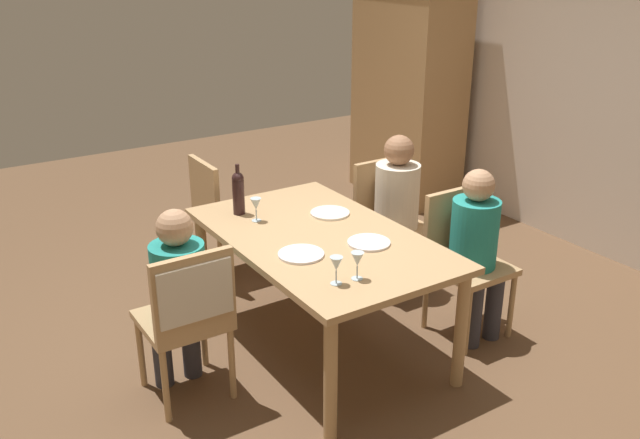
{
  "coord_description": "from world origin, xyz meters",
  "views": [
    {
      "loc": [
        3.1,
        -2.0,
        2.34
      ],
      "look_at": [
        0.0,
        0.0,
        0.85
      ],
      "focal_mm": 38.34,
      "sensor_mm": 36.0,
      "label": 1
    }
  ],
  "objects": [
    {
      "name": "ground_plane",
      "position": [
        0.0,
        0.0,
        0.0
      ],
      "size": [
        10.0,
        10.0,
        0.0
      ],
      "primitive_type": "plane",
      "color": "brown"
    },
    {
      "name": "chair_left_end",
      "position": [
        -1.22,
        -0.09,
        0.53
      ],
      "size": [
        0.44,
        0.44,
        0.92
      ],
      "color": "tan",
      "rests_on": "ground_plane"
    },
    {
      "name": "wine_glass_near_right",
      "position": [
        0.57,
        -0.27,
        0.86
      ],
      "size": [
        0.07,
        0.07,
        0.15
      ],
      "color": "silver",
      "rests_on": "dining_table"
    },
    {
      "name": "rear_room_partition",
      "position": [
        0.0,
        2.7,
        1.35
      ],
      "size": [
        6.4,
        0.12,
        2.7
      ],
      "primitive_type": "cube",
      "color": "beige",
      "rests_on": "ground_plane"
    },
    {
      "name": "handbag",
      "position": [
        -1.22,
        0.35,
        0.11
      ],
      "size": [
        0.29,
        0.13,
        0.22
      ],
      "primitive_type": "cube",
      "rotation": [
        0.0,
        0.0,
        0.05
      ],
      "color": "brown",
      "rests_on": "ground_plane"
    },
    {
      "name": "wine_glass_near_left",
      "position": [
        0.58,
        -0.15,
        0.86
      ],
      "size": [
        0.07,
        0.07,
        0.15
      ],
      "color": "silver",
      "rests_on": "dining_table"
    },
    {
      "name": "person_man_bearded",
      "position": [
        -0.35,
        0.88,
        0.66
      ],
      "size": [
        0.36,
        0.31,
        1.14
      ],
      "rotation": [
        0.0,
        0.0,
        -1.57
      ],
      "color": "#33333D",
      "rests_on": "ground_plane"
    },
    {
      "name": "wine_bottle_tall_green",
      "position": [
        -0.57,
        -0.24,
        0.9
      ],
      "size": [
        0.08,
        0.08,
        0.33
      ],
      "color": "black",
      "rests_on": "dining_table"
    },
    {
      "name": "chair_near",
      "position": [
        0.12,
        -0.88,
        0.59
      ],
      "size": [
        0.46,
        0.44,
        0.92
      ],
      "rotation": [
        0.0,
        0.0,
        1.57
      ],
      "color": "tan",
      "rests_on": "ground_plane"
    },
    {
      "name": "dinner_plate_guest_right",
      "position": [
        0.18,
        -0.24,
        0.76
      ],
      "size": [
        0.26,
        0.26,
        0.01
      ],
      "primitive_type": "cylinder",
      "color": "white",
      "rests_on": "dining_table"
    },
    {
      "name": "wine_glass_centre",
      "position": [
        -0.4,
        -0.21,
        0.86
      ],
      "size": [
        0.07,
        0.07,
        0.15
      ],
      "color": "silver",
      "rests_on": "dining_table"
    },
    {
      "name": "dining_table",
      "position": [
        0.0,
        0.0,
        0.67
      ],
      "size": [
        1.68,
        1.01,
        0.75
      ],
      "color": "tan",
      "rests_on": "ground_plane"
    },
    {
      "name": "dinner_plate_host",
      "position": [
        -0.25,
        0.24,
        0.76
      ],
      "size": [
        0.25,
        0.25,
        0.01
      ],
      "primitive_type": "cylinder",
      "color": "white",
      "rests_on": "dining_table"
    },
    {
      "name": "chair_far_right",
      "position": [
        0.29,
        0.88,
        0.53
      ],
      "size": [
        0.44,
        0.44,
        0.92
      ],
      "rotation": [
        0.0,
        0.0,
        -1.57
      ],
      "color": "tan",
      "rests_on": "ground_plane"
    },
    {
      "name": "chair_far_left",
      "position": [
        -0.47,
        0.88,
        0.53
      ],
      "size": [
        0.44,
        0.44,
        0.92
      ],
      "rotation": [
        0.0,
        0.0,
        -1.57
      ],
      "color": "tan",
      "rests_on": "ground_plane"
    },
    {
      "name": "person_woman_host",
      "position": [
        -0.03,
        -0.88,
        0.64
      ],
      "size": [
        0.33,
        0.29,
        1.1
      ],
      "rotation": [
        0.0,
        0.0,
        1.57
      ],
      "color": "#33333D",
      "rests_on": "ground_plane"
    },
    {
      "name": "armoire_cabinet",
      "position": [
        -1.94,
        2.25,
        1.1
      ],
      "size": [
        1.18,
        0.62,
        2.18
      ],
      "color": "#A87F51",
      "rests_on": "ground_plane"
    },
    {
      "name": "dinner_plate_guest_left",
      "position": [
        0.25,
        0.17,
        0.76
      ],
      "size": [
        0.25,
        0.25,
        0.01
      ],
      "primitive_type": "cylinder",
      "color": "white",
      "rests_on": "dining_table"
    },
    {
      "name": "person_man_guest",
      "position": [
        0.4,
        0.88,
        0.64
      ],
      "size": [
        0.34,
        0.29,
        1.11
      ],
      "rotation": [
        0.0,
        0.0,
        -1.57
      ],
      "color": "#33333D",
      "rests_on": "ground_plane"
    }
  ]
}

